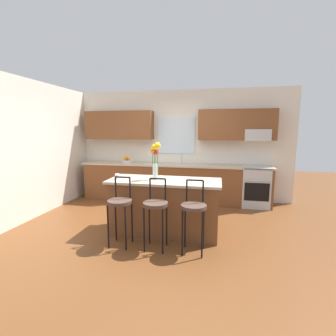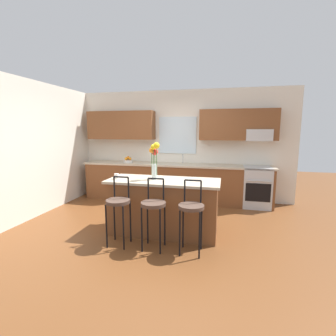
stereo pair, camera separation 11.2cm
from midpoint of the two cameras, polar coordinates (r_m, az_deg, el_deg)
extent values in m
plane|color=brown|center=(4.54, -3.38, -13.61)|extent=(14.00, 14.00, 0.00)
cube|color=silver|center=(5.70, -28.40, 3.95)|extent=(0.12, 4.60, 2.70)
cube|color=silver|center=(6.22, 1.49, 5.36)|extent=(5.60, 0.12, 2.70)
cube|color=brown|center=(6.40, -11.80, 9.75)|extent=(1.73, 0.34, 0.70)
cube|color=brown|center=(5.88, 15.18, 9.71)|extent=(1.73, 0.34, 0.70)
cube|color=silver|center=(6.14, 1.38, 7.64)|extent=(0.94, 0.03, 0.90)
cube|color=#B7BABC|center=(5.90, 19.59, 7.27)|extent=(0.56, 0.36, 0.26)
cube|color=brown|center=(5.99, 0.84, -3.58)|extent=(4.50, 0.60, 0.88)
cube|color=#BCAD93|center=(5.91, 0.85, 0.78)|extent=(4.56, 0.64, 0.04)
cube|color=#B7BABC|center=(5.89, 2.43, 0.25)|extent=(0.54, 0.38, 0.11)
cylinder|color=#B7BABC|center=(6.02, 2.69, 2.17)|extent=(0.02, 0.02, 0.22)
cylinder|color=#B7BABC|center=(5.95, 2.61, 3.16)|extent=(0.02, 0.12, 0.02)
cube|color=#B7BABC|center=(5.92, 19.15, -4.05)|extent=(0.60, 0.60, 0.92)
cube|color=black|center=(5.65, 19.49, -5.31)|extent=(0.52, 0.02, 0.40)
cylinder|color=#B7BABC|center=(5.56, 19.68, -2.79)|extent=(0.50, 0.02, 0.02)
cube|color=brown|center=(4.17, -1.61, -9.24)|extent=(1.78, 0.66, 0.88)
cube|color=#BCAD93|center=(4.05, -1.64, -3.05)|extent=(1.86, 0.74, 0.04)
cylinder|color=black|center=(3.79, -14.67, -13.23)|extent=(0.02, 0.02, 0.66)
cylinder|color=black|center=(3.68, -10.79, -13.76)|extent=(0.02, 0.02, 0.66)
cylinder|color=black|center=(4.02, -12.93, -11.87)|extent=(0.02, 0.02, 0.66)
cylinder|color=black|center=(3.92, -9.25, -12.31)|extent=(0.02, 0.02, 0.66)
cylinder|color=#4C382D|center=(3.73, -12.09, -7.71)|extent=(0.36, 0.36, 0.05)
cylinder|color=black|center=(3.85, -12.96, -4.37)|extent=(0.02, 0.02, 0.32)
cylinder|color=black|center=(3.76, -9.71, -4.59)|extent=(0.02, 0.02, 0.32)
cylinder|color=black|center=(3.77, -11.43, -2.12)|extent=(0.23, 0.02, 0.02)
cylinder|color=black|center=(3.59, -6.53, -14.27)|extent=(0.02, 0.02, 0.66)
cylinder|color=black|center=(3.52, -2.22, -14.71)|extent=(0.02, 0.02, 0.66)
cylinder|color=black|center=(3.83, -5.23, -12.73)|extent=(0.02, 0.02, 0.66)
cylinder|color=black|center=(3.76, -1.20, -13.09)|extent=(0.02, 0.02, 0.66)
cylinder|color=#4C382D|center=(3.55, -3.85, -8.39)|extent=(0.36, 0.36, 0.05)
cylinder|color=black|center=(3.66, -5.08, -4.88)|extent=(0.02, 0.02, 0.32)
cylinder|color=black|center=(3.60, -1.50, -5.08)|extent=(0.02, 0.02, 0.32)
cylinder|color=black|center=(3.59, -3.33, -2.50)|extent=(0.23, 0.02, 0.02)
cylinder|color=black|center=(3.47, 2.44, -15.08)|extent=(0.02, 0.02, 0.66)
cylinder|color=black|center=(3.44, 7.04, -15.37)|extent=(0.02, 0.02, 0.66)
cylinder|color=black|center=(3.72, 3.13, -13.41)|extent=(0.02, 0.02, 0.66)
cylinder|color=black|center=(3.69, 7.41, -13.65)|extent=(0.02, 0.02, 0.66)
cylinder|color=#4C382D|center=(3.45, 5.09, -8.94)|extent=(0.36, 0.36, 0.05)
cylinder|color=black|center=(3.54, 3.50, -5.33)|extent=(0.02, 0.02, 0.32)
cylinder|color=black|center=(3.52, 7.29, -5.49)|extent=(0.02, 0.02, 0.32)
cylinder|color=black|center=(3.49, 5.43, -2.87)|extent=(0.23, 0.02, 0.02)
cylinder|color=silver|center=(4.05, -3.75, -0.90)|extent=(0.09, 0.09, 0.26)
cylinder|color=#3D722D|center=(4.00, -3.24, 1.77)|extent=(0.01, 0.01, 0.49)
sphere|color=yellow|center=(3.98, -3.27, 5.27)|extent=(0.10, 0.10, 0.10)
cylinder|color=#3D722D|center=(4.07, -3.66, 1.11)|extent=(0.01, 0.01, 0.38)
sphere|color=red|center=(4.05, -3.69, 3.77)|extent=(0.11, 0.11, 0.11)
cylinder|color=#3D722D|center=(4.05, -4.39, 1.26)|extent=(0.01, 0.01, 0.41)
sphere|color=orange|center=(4.03, -4.42, 4.14)|extent=(0.09, 0.09, 0.09)
cylinder|color=#3D722D|center=(4.00, -3.99, 1.60)|extent=(0.01, 0.01, 0.47)
sphere|color=yellow|center=(3.98, -4.03, 4.94)|extent=(0.08, 0.08, 0.08)
cylinder|color=silver|center=(4.18, -12.52, -1.97)|extent=(0.08, 0.08, 0.09)
cylinder|color=silver|center=(6.25, -10.14, 1.55)|extent=(0.24, 0.24, 0.06)
sphere|color=orange|center=(6.22, -9.69, 2.13)|extent=(0.07, 0.07, 0.07)
sphere|color=orange|center=(6.28, -9.84, 2.19)|extent=(0.07, 0.07, 0.07)
sphere|color=orange|center=(6.28, -10.42, 2.18)|extent=(0.07, 0.07, 0.07)
sphere|color=orange|center=(6.23, -10.64, 2.11)|extent=(0.08, 0.08, 0.08)
sphere|color=orange|center=(6.23, -10.16, 2.41)|extent=(0.07, 0.07, 0.07)
camera|label=1|loc=(0.06, -90.67, -0.11)|focal=26.07mm
camera|label=2|loc=(0.06, 89.33, 0.11)|focal=26.07mm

